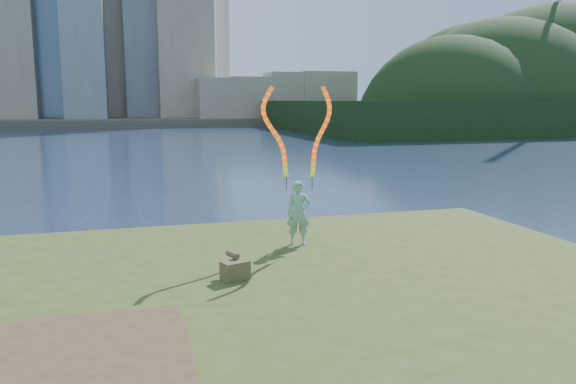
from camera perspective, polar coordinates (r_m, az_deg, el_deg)
name	(u,v)px	position (r m, az deg, el deg)	size (l,w,h in m)	color
ground	(204,311)	(11.20, -8.57, -11.90)	(320.00, 320.00, 0.00)	#1A2742
grassy_knoll	(223,344)	(8.97, -6.59, -15.06)	(20.00, 18.00, 0.80)	#364518
dirt_patch	(62,359)	(7.91, -22.00, -15.44)	(3.20, 3.00, 0.02)	#47331E
far_shore	(132,120)	(105.43, -15.56, 7.08)	(320.00, 40.00, 1.20)	#494435
wooded_hill	(547,127)	(93.09, 24.85, 6.04)	(78.00, 50.00, 63.00)	black
woman_with_ribbons	(299,181)	(12.53, 1.11, 1.13)	(1.93, 0.58, 3.86)	#176F3C
canvas_bag	(235,269)	(10.37, -5.41, -7.81)	(0.56, 0.63, 0.46)	#484329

